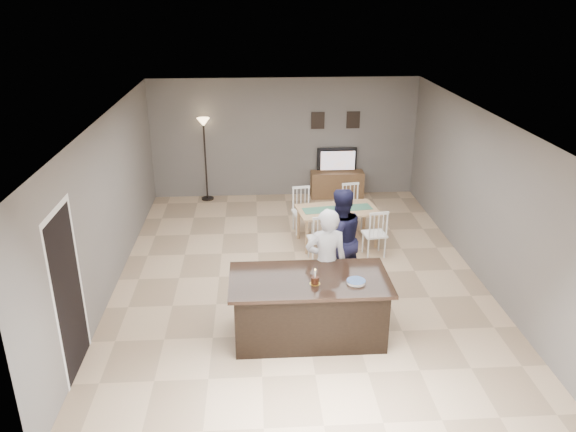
{
  "coord_description": "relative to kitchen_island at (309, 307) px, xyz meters",
  "views": [
    {
      "loc": [
        -0.71,
        -8.4,
        4.49
      ],
      "look_at": [
        -0.19,
        -0.3,
        1.2
      ],
      "focal_mm": 35.0,
      "sensor_mm": 36.0,
      "label": 1
    }
  ],
  "objects": [
    {
      "name": "television",
      "position": [
        1.2,
        5.64,
        0.41
      ],
      "size": [
        0.91,
        0.12,
        0.53
      ],
      "primitive_type": "imported",
      "rotation": [
        0.0,
        0.0,
        3.14
      ],
      "color": "black",
      "rests_on": "tv_console"
    },
    {
      "name": "kitchen_island",
      "position": [
        0.0,
        0.0,
        0.0
      ],
      "size": [
        2.15,
        1.1,
        0.9
      ],
      "color": "black",
      "rests_on": "floor"
    },
    {
      "name": "floor_lamp",
      "position": [
        -1.78,
        5.59,
        1.0
      ],
      "size": [
        0.28,
        0.28,
        1.88
      ],
      "color": "black",
      "rests_on": "floor"
    },
    {
      "name": "picture_frames",
      "position": [
        1.15,
        5.78,
        1.3
      ],
      "size": [
        1.1,
        0.02,
        0.38
      ],
      "color": "black",
      "rests_on": "room_shell"
    },
    {
      "name": "tv_screen_glow",
      "position": [
        1.2,
        5.56,
        0.42
      ],
      "size": [
        0.78,
        0.0,
        0.78
      ],
      "primitive_type": "plane",
      "rotation": [
        1.57,
        0.0,
        3.14
      ],
      "color": "orange",
      "rests_on": "tv_console"
    },
    {
      "name": "dining_table",
      "position": [
        0.83,
        3.03,
        0.12
      ],
      "size": [
        1.62,
        1.84,
        0.9
      ],
      "rotation": [
        0.0,
        0.0,
        0.14
      ],
      "color": "tan",
      "rests_on": "floor"
    },
    {
      "name": "tv_console",
      "position": [
        1.2,
        5.57,
        -0.15
      ],
      "size": [
        1.2,
        0.4,
        0.6
      ],
      "primitive_type": "cube",
      "color": "brown",
      "rests_on": "floor"
    },
    {
      "name": "doorway",
      "position": [
        -2.99,
        -0.5,
        0.8
      ],
      "size": [
        0.0,
        2.1,
        2.65
      ],
      "color": "black",
      "rests_on": "floor"
    },
    {
      "name": "plate_stack",
      "position": [
        0.6,
        -0.17,
        0.47
      ],
      "size": [
        0.25,
        0.25,
        0.04
      ],
      "color": "white",
      "rests_on": "kitchen_island"
    },
    {
      "name": "floor",
      "position": [
        0.0,
        1.8,
        -0.45
      ],
      "size": [
        8.0,
        8.0,
        0.0
      ],
      "primitive_type": "plane",
      "color": "tan",
      "rests_on": "ground"
    },
    {
      "name": "woman",
      "position": [
        0.3,
        0.55,
        0.38
      ],
      "size": [
        0.63,
        0.43,
        1.67
      ],
      "primitive_type": "imported",
      "rotation": [
        0.0,
        0.0,
        3.19
      ],
      "color": "silver",
      "rests_on": "floor"
    },
    {
      "name": "birthday_cake",
      "position": [
        0.06,
        -0.15,
        0.5
      ],
      "size": [
        0.14,
        0.14,
        0.22
      ],
      "color": "gold",
      "rests_on": "kitchen_island"
    },
    {
      "name": "room_shell",
      "position": [
        0.0,
        1.8,
        1.22
      ],
      "size": [
        8.0,
        8.0,
        8.0
      ],
      "color": "slate",
      "rests_on": "floor"
    },
    {
      "name": "man",
      "position": [
        0.6,
        1.35,
        0.39
      ],
      "size": [
        0.98,
        0.87,
        1.68
      ],
      "primitive_type": "imported",
      "rotation": [
        0.0,
        0.0,
        3.47
      ],
      "color": "#171632",
      "rests_on": "floor"
    }
  ]
}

